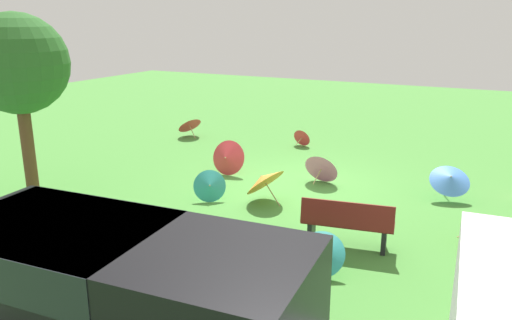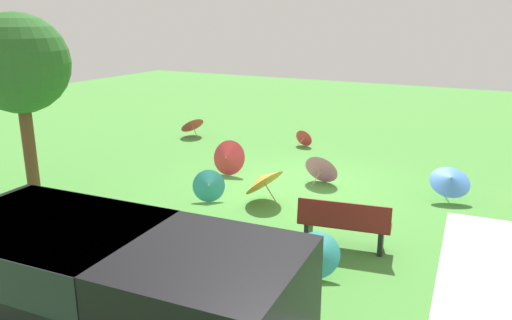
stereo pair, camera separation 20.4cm
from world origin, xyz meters
name	(u,v)px [view 1 (the left image)]	position (x,y,z in m)	size (l,w,h in m)	color
ground	(295,185)	(0.00, 0.00, 0.00)	(40.00, 40.00, 0.00)	#478C38
van_dark	(110,280)	(-0.39, 6.76, 0.91)	(4.72, 2.39, 1.53)	black
park_bench	(347,223)	(-2.13, 2.78, 0.47)	(1.66, 0.74, 0.90)	maroon
shade_tree	(17,65)	(5.14, 3.31, 2.94)	(2.18, 2.18, 4.06)	brown
parasol_red_0	(303,137)	(1.28, -3.67, 0.28)	(0.61, 0.58, 0.56)	tan
parasol_teal_0	(210,186)	(1.27, 1.86, 0.35)	(0.82, 0.73, 0.71)	tan
parasol_red_1	(189,124)	(5.19, -3.12, 0.44)	(0.97, 1.02, 0.76)	tan
parasol_blue_0	(450,179)	(-3.45, -0.55, 0.51)	(1.09, 1.05, 0.82)	tan
parasol_teal_1	(320,253)	(-2.04, 3.92, 0.38)	(0.85, 0.76, 0.72)	tan
parasol_pink_1	(322,167)	(-0.52, -0.47, 0.41)	(0.88, 0.83, 0.82)	tan
parasol_orange_1	(481,231)	(-4.24, 1.61, 0.28)	(0.62, 0.63, 0.57)	tan
parasol_red_2	(227,158)	(1.89, 0.02, 0.46)	(0.92, 0.76, 0.92)	tan
parasol_orange_2	(263,179)	(0.18, 1.39, 0.53)	(0.99, 1.08, 0.90)	tan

